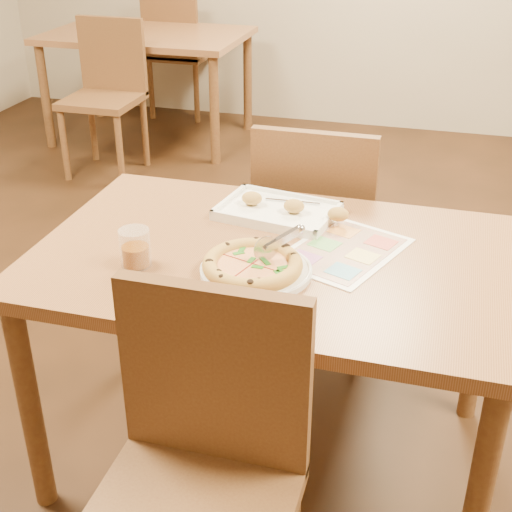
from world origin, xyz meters
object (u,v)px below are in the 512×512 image
(chair_near, at_px, (202,446))
(glass_tumbler, at_px, (135,250))
(chair_far, at_px, (317,215))
(pizza_cutter, at_px, (278,242))
(bg_table, at_px, (147,46))
(bg_chair_far, at_px, (175,41))
(appetizer_tray, at_px, (281,211))
(menu, at_px, (343,251))
(plate, at_px, (256,271))
(pizza, at_px, (253,265))
(dining_table, at_px, (274,280))
(bg_chair_near, at_px, (107,77))

(chair_near, distance_m, glass_tumbler, 0.58)
(chair_near, relative_size, chair_far, 1.00)
(chair_far, xyz_separation_m, pizza_cutter, (0.03, -0.69, 0.23))
(bg_table, distance_m, bg_chair_far, 0.51)
(appetizer_tray, relative_size, menu, 1.13)
(chair_far, distance_m, appetizer_tray, 0.41)
(plate, distance_m, pizza, 0.02)
(pizza_cutter, bearing_deg, plate, 176.69)
(plate, bearing_deg, pizza, -123.63)
(dining_table, xyz_separation_m, chair_near, (0.00, -0.60, -0.07))
(appetizer_tray, height_order, menu, appetizer_tray)
(plate, bearing_deg, bg_chair_near, 124.28)
(plate, height_order, appetizer_tray, appetizer_tray)
(chair_near, relative_size, pizza, 1.82)
(bg_chair_near, relative_size, glass_tumbler, 4.64)
(bg_table, bearing_deg, pizza, -61.75)
(pizza, bearing_deg, menu, 43.33)
(plate, distance_m, glass_tumbler, 0.32)
(plate, height_order, pizza_cutter, pizza_cutter)
(plate, height_order, menu, plate)
(pizza_cutter, relative_size, glass_tumbler, 1.08)
(chair_near, distance_m, menu, 0.70)
(pizza, bearing_deg, appetizer_tray, 92.70)
(plate, xyz_separation_m, glass_tumbler, (-0.31, -0.04, 0.04))
(chair_near, distance_m, chair_far, 1.20)
(bg_chair_far, relative_size, pizza_cutter, 4.29)
(plate, bearing_deg, chair_near, -87.91)
(pizza, distance_m, appetizer_tray, 0.37)
(plate, xyz_separation_m, pizza_cutter, (0.05, 0.04, 0.07))
(bg_table, relative_size, appetizer_tray, 3.20)
(chair_near, xyz_separation_m, bg_chair_far, (-1.60, 3.90, 0.00))
(chair_far, height_order, appetizer_tray, chair_far)
(chair_near, xyz_separation_m, pizza, (-0.02, 0.47, 0.18))
(bg_table, bearing_deg, bg_chair_near, -90.00)
(chair_far, bearing_deg, bg_chair_near, -44.94)
(glass_tumbler, bearing_deg, chair_far, 66.65)
(dining_table, relative_size, appetizer_tray, 3.20)
(bg_chair_far, relative_size, menu, 1.31)
(glass_tumbler, relative_size, menu, 0.28)
(pizza_cutter, relative_size, menu, 0.30)
(pizza_cutter, height_order, glass_tumbler, pizza_cutter)
(pizza, bearing_deg, chair_near, -87.08)
(bg_chair_near, xyz_separation_m, pizza_cutter, (1.63, -2.28, 0.23))
(chair_near, height_order, pizza_cutter, chair_near)
(chair_near, xyz_separation_m, chair_far, (-0.00, 1.20, 0.00))
(bg_chair_near, relative_size, bg_chair_far, 1.00)
(chair_far, relative_size, plate, 1.63)
(bg_chair_far, bearing_deg, appetizer_tray, 116.94)
(chair_far, distance_m, menu, 0.59)
(plate, bearing_deg, appetizer_tray, 93.81)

